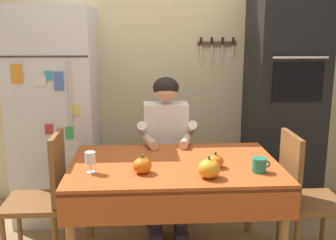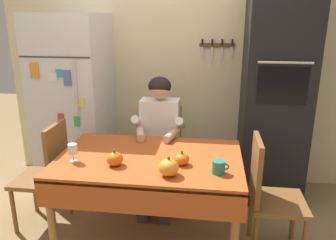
% 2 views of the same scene
% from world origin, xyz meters
% --- Properties ---
extents(back_wall_assembly, '(3.70, 0.13, 2.60)m').
position_xyz_m(back_wall_assembly, '(0.05, 1.35, 1.30)').
color(back_wall_assembly, beige).
rests_on(back_wall_assembly, ground).
extents(refrigerator, '(0.68, 0.71, 1.80)m').
position_xyz_m(refrigerator, '(-0.95, 0.96, 0.90)').
color(refrigerator, silver).
rests_on(refrigerator, ground).
extents(wall_oven, '(0.60, 0.64, 2.10)m').
position_xyz_m(wall_oven, '(1.05, 1.00, 1.05)').
color(wall_oven, black).
rests_on(wall_oven, ground).
extents(dining_table, '(1.40, 0.90, 0.74)m').
position_xyz_m(dining_table, '(0.00, 0.08, 0.66)').
color(dining_table, '#9E6B33').
rests_on(dining_table, ground).
extents(chair_behind_person, '(0.40, 0.40, 0.93)m').
position_xyz_m(chair_behind_person, '(-0.02, 0.87, 0.51)').
color(chair_behind_person, '#9E6B33').
rests_on(chair_behind_person, ground).
extents(seated_person, '(0.47, 0.55, 1.25)m').
position_xyz_m(seated_person, '(-0.02, 0.68, 0.74)').
color(seated_person, '#38384C').
rests_on(seated_person, ground).
extents(chair_right_side, '(0.40, 0.40, 0.93)m').
position_xyz_m(chair_right_side, '(0.90, 0.08, 0.51)').
color(chair_right_side, brown).
rests_on(chair_right_side, ground).
extents(chair_left_side, '(0.40, 0.40, 0.93)m').
position_xyz_m(chair_left_side, '(-0.90, 0.20, 0.51)').
color(chair_left_side, brown).
rests_on(chair_left_side, ground).
extents(coffee_mug, '(0.12, 0.09, 0.09)m').
position_xyz_m(coffee_mug, '(0.52, -0.11, 0.79)').
color(coffee_mug, '#237F66').
rests_on(coffee_mug, dining_table).
extents(wine_glass, '(0.07, 0.07, 0.14)m').
position_xyz_m(wine_glass, '(-0.54, -0.06, 0.83)').
color(wine_glass, white).
rests_on(wine_glass, dining_table).
extents(pumpkin_large, '(0.14, 0.14, 0.14)m').
position_xyz_m(pumpkin_large, '(0.19, -0.19, 0.80)').
color(pumpkin_large, orange).
rests_on(pumpkin_large, dining_table).
extents(pumpkin_medium, '(0.12, 0.12, 0.12)m').
position_xyz_m(pumpkin_medium, '(-0.22, -0.09, 0.79)').
color(pumpkin_medium, orange).
rests_on(pumpkin_medium, dining_table).
extents(pumpkin_small, '(0.11, 0.11, 0.11)m').
position_xyz_m(pumpkin_small, '(0.26, -0.01, 0.78)').
color(pumpkin_small, orange).
rests_on(pumpkin_small, dining_table).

